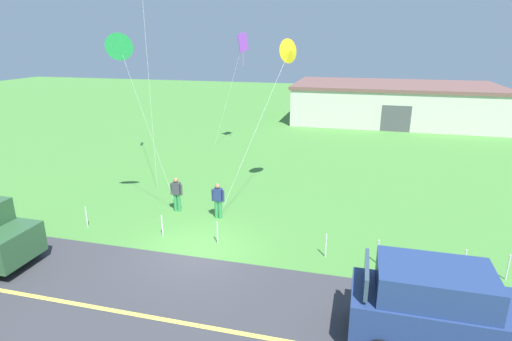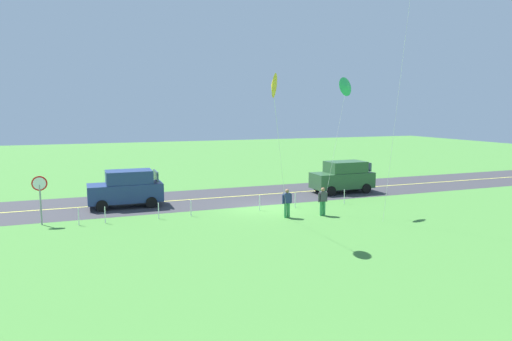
{
  "view_description": "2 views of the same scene",
  "coord_description": "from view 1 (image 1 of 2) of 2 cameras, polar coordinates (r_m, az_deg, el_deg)",
  "views": [
    {
      "loc": [
        5.62,
        -12.81,
        7.55
      ],
      "look_at": [
        2.04,
        0.91,
        3.0
      ],
      "focal_mm": 29.02,
      "sensor_mm": 36.0,
      "label": 1
    },
    {
      "loc": [
        10.23,
        25.58,
        5.93
      ],
      "look_at": [
        1.27,
        1.94,
        2.57
      ],
      "focal_mm": 32.31,
      "sensor_mm": 36.0,
      "label": 2
    }
  ],
  "objects": [
    {
      "name": "ground_plane",
      "position": [
        15.92,
        -8.11,
        -10.92
      ],
      "size": [
        120.0,
        120.0,
        0.1
      ],
      "primitive_type": "cube",
      "color": "#478438"
    },
    {
      "name": "asphalt_road",
      "position": [
        12.89,
        -15.27,
        -18.78
      ],
      "size": [
        120.0,
        7.0,
        0.0
      ],
      "primitive_type": "cube",
      "color": "#38383D",
      "rests_on": "ground"
    },
    {
      "name": "road_centre_stripe",
      "position": [
        12.88,
        -15.27,
        -18.77
      ],
      "size": [
        120.0,
        0.16,
        0.0
      ],
      "primitive_type": "cube",
      "color": "#E5E04C",
      "rests_on": "asphalt_road"
    },
    {
      "name": "car_suv_foreground",
      "position": [
        11.75,
        23.83,
        -16.91
      ],
      "size": [
        4.4,
        2.12,
        2.24
      ],
      "color": "navy",
      "rests_on": "ground"
    },
    {
      "name": "person_adult_near",
      "position": [
        18.06,
        -5.26,
        -4.02
      ],
      "size": [
        0.58,
        0.22,
        1.6
      ],
      "rotation": [
        0.0,
        0.0,
        0.22
      ],
      "color": "#338C4C",
      "rests_on": "ground"
    },
    {
      "name": "person_adult_companion",
      "position": [
        19.05,
        -10.89,
        -3.09
      ],
      "size": [
        0.58,
        0.22,
        1.6
      ],
      "rotation": [
        0.0,
        0.0,
        4.89
      ],
      "color": "#338C4C",
      "rests_on": "ground"
    },
    {
      "name": "kite_red_low",
      "position": [
        19.54,
        4.58,
        16.06
      ],
      "size": [
        2.78,
        4.04,
        7.56
      ],
      "color": "silver",
      "rests_on": "ground"
    },
    {
      "name": "kite_blue_mid",
      "position": [
        18.1,
        -18.31,
        15.89
      ],
      "size": [
        2.35,
        1.07,
        7.79
      ],
      "color": "silver",
      "rests_on": "ground"
    },
    {
      "name": "kite_yellow_high",
      "position": [
        29.47,
        -1.85,
        17.02
      ],
      "size": [
        2.28,
        1.34,
        7.97
      ],
      "color": "silver",
      "rests_on": "ground"
    },
    {
      "name": "warehouse_distant",
      "position": [
        41.69,
        18.4,
        8.9
      ],
      "size": [
        18.36,
        10.2,
        3.5
      ],
      "color": "beige",
      "rests_on": "ground"
    },
    {
      "name": "fence_post_0",
      "position": [
        18.71,
        -22.32,
        -5.93
      ],
      "size": [
        0.05,
        0.05,
        0.9
      ],
      "primitive_type": "cylinder",
      "color": "silver",
      "rests_on": "ground"
    },
    {
      "name": "fence_post_1",
      "position": [
        16.94,
        -12.81,
        -7.45
      ],
      "size": [
        0.05,
        0.05,
        0.9
      ],
      "primitive_type": "cylinder",
      "color": "silver",
      "rests_on": "ground"
    },
    {
      "name": "fence_post_2",
      "position": [
        16.07,
        -5.35,
        -8.5
      ],
      "size": [
        0.05,
        0.05,
        0.9
      ],
      "primitive_type": "cylinder",
      "color": "silver",
      "rests_on": "ground"
    },
    {
      "name": "fence_post_3",
      "position": [
        15.29,
        9.61,
        -10.15
      ],
      "size": [
        0.05,
        0.05,
        0.9
      ],
      "primitive_type": "cylinder",
      "color": "silver",
      "rests_on": "ground"
    },
    {
      "name": "fence_post_4",
      "position": [
        15.28,
        16.43,
        -10.68
      ],
      "size": [
        0.05,
        0.05,
        0.9
      ],
      "primitive_type": "cylinder",
      "color": "silver",
      "rests_on": "ground"
    },
    {
      "name": "fence_post_5",
      "position": [
        15.69,
        26.81,
        -11.2
      ],
      "size": [
        0.05,
        0.05,
        0.9
      ],
      "primitive_type": "cylinder",
      "color": "silver",
      "rests_on": "ground"
    },
    {
      "name": "fence_post_6",
      "position": [
        16.04,
        31.4,
        -11.31
      ],
      "size": [
        0.05,
        0.05,
        0.9
      ],
      "primitive_type": "cylinder",
      "color": "silver",
      "rests_on": "ground"
    }
  ]
}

